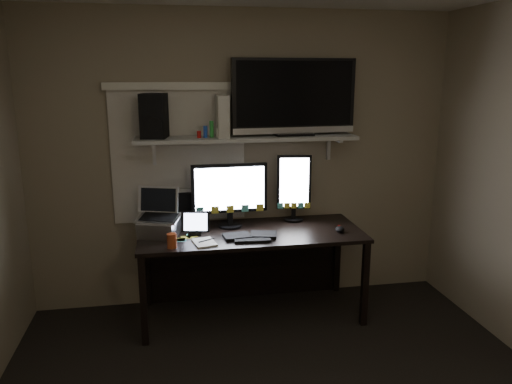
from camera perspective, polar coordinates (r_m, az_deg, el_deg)
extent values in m
plane|color=#7B6D58|center=(4.29, -1.42, 3.62)|extent=(3.60, 0.00, 3.60)
cube|color=beige|center=(4.22, -8.81, 3.99)|extent=(1.10, 0.02, 1.10)
cube|color=black|center=(4.06, -0.57, -4.74)|extent=(1.80, 0.75, 0.03)
cube|color=black|center=(4.51, -1.31, -7.76)|extent=(1.80, 0.02, 0.70)
cube|color=black|center=(3.84, -12.74, -12.05)|extent=(0.05, 0.05, 0.70)
cube|color=black|center=(4.12, 12.33, -10.25)|extent=(0.05, 0.05, 0.70)
cube|color=black|center=(4.46, -12.39, -8.37)|extent=(0.05, 0.05, 0.70)
cube|color=black|center=(4.69, 9.24, -7.08)|extent=(0.05, 0.05, 0.70)
cube|color=#9F9F9A|center=(4.09, -1.06, 6.18)|extent=(1.80, 0.35, 0.03)
cube|color=black|center=(4.11, -3.03, -0.33)|extent=(0.63, 0.09, 0.55)
cube|color=black|center=(4.29, 4.36, 0.49)|extent=(0.30, 0.09, 0.59)
cube|color=black|center=(3.91, -0.66, -5.01)|extent=(0.44, 0.19, 0.03)
ellipsoid|color=black|center=(4.11, 9.57, -4.20)|extent=(0.10, 0.13, 0.04)
cube|color=silver|center=(3.80, -5.94, -5.75)|extent=(0.19, 0.24, 0.01)
cube|color=black|center=(3.98, -6.94, -3.53)|extent=(0.23, 0.13, 0.19)
cube|color=black|center=(4.27, -7.60, -1.66)|extent=(0.24, 0.11, 0.30)
cube|color=#B9B9BE|center=(3.96, -11.08, -2.43)|extent=(0.40, 0.36, 0.37)
cylinder|color=#973A1B|center=(3.73, -9.59, -5.51)|extent=(0.09, 0.09, 0.11)
cube|color=black|center=(4.14, 4.36, 10.75)|extent=(1.04, 0.25, 0.62)
cube|color=beige|center=(4.04, -3.87, 8.65)|extent=(0.09, 0.28, 0.33)
cube|color=black|center=(4.05, -11.56, 8.53)|extent=(0.23, 0.26, 0.35)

